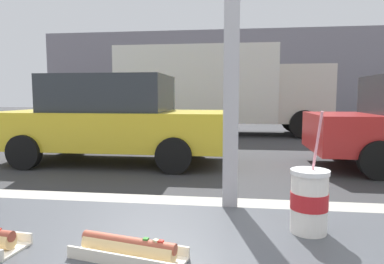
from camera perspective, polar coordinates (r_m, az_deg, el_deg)
ground_plane at (r=9.19m, az=7.27°, el=-2.56°), size 60.00×60.00×0.00m
sidewalk_strip at (r=2.98m, az=6.72°, el=-19.58°), size 16.00×2.80×0.13m
building_facade_far at (r=25.13m, az=7.52°, el=9.51°), size 28.00×1.20×5.89m
soda_cup_left at (r=1.00m, az=18.60°, el=-10.50°), size 0.10×0.10×0.33m
hotdog_tray_near at (r=0.85m, az=-10.35°, el=-18.22°), size 0.28×0.14×0.05m
parked_car_yellow at (r=7.25m, az=-12.75°, el=2.12°), size 4.50×2.04×1.76m
box_truck at (r=12.44m, az=4.13°, el=7.27°), size 7.20×2.44×3.02m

